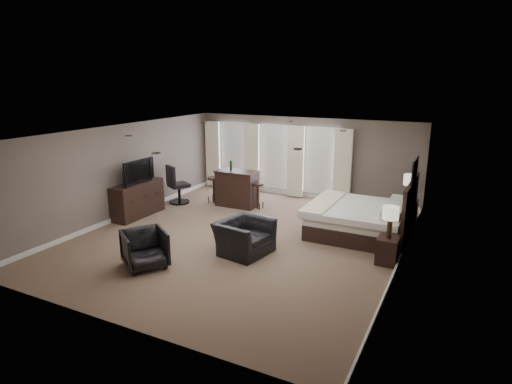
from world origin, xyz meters
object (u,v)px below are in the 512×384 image
at_px(bar_counter, 237,188).
at_px(dresser, 138,199).
at_px(nightstand_near, 388,250).
at_px(bar_stool_left, 214,190).
at_px(desk_chair, 179,184).
at_px(tv, 137,180).
at_px(bed, 363,206).
at_px(armchair_near, 244,231).
at_px(armchair_far, 145,247).
at_px(lamp_near, 390,222).
at_px(nightstand_far, 407,212).
at_px(bar_stool_right, 258,196).
at_px(lamp_far, 410,188).

bearing_deg(bar_counter, dresser, -134.03).
height_order(nightstand_near, dresser, dresser).
relative_size(dresser, bar_stool_left, 2.01).
bearing_deg(desk_chair, tv, 108.55).
bearing_deg(bed, nightstand_near, -58.46).
relative_size(nightstand_near, armchair_near, 0.49).
bearing_deg(armchair_far, bar_counter, 39.69).
relative_size(dresser, desk_chair, 1.36).
xyz_separation_m(lamp_near, armchair_far, (-4.47, -2.46, -0.48)).
xyz_separation_m(dresser, bar_stool_left, (1.22, 2.08, -0.07)).
height_order(armchair_far, desk_chair, desk_chair).
xyz_separation_m(armchair_far, bar_counter, (-0.41, 4.67, 0.12)).
distance_m(nightstand_far, bar_stool_left, 5.75).
relative_size(bed, bar_counter, 1.86).
relative_size(tv, bar_counter, 0.91).
relative_size(armchair_near, armchair_far, 1.34).
bearing_deg(bed, nightstand_far, 58.46).
bearing_deg(dresser, armchair_far, -46.27).
height_order(lamp_near, armchair_far, lamp_near).
bearing_deg(lamp_near, armchair_far, -151.11).
relative_size(nightstand_near, desk_chair, 0.47).
xyz_separation_m(dresser, bar_stool_right, (2.73, 2.13, -0.09)).
bearing_deg(bar_stool_left, lamp_near, -20.91).
bearing_deg(tv, desk_chair, -9.66).
relative_size(nightstand_near, dresser, 0.34).
bearing_deg(bar_counter, lamp_far, 8.07).
bearing_deg(lamp_far, tv, -157.96).
xyz_separation_m(bed, bar_stool_left, (-4.81, 0.73, -0.34)).
height_order(dresser, armchair_far, dresser).
xyz_separation_m(nightstand_far, tv, (-6.92, -2.80, 0.73)).
xyz_separation_m(tv, desk_chair, (0.27, 1.57, -0.43)).
bearing_deg(bar_stool_right, lamp_near, -28.02).
xyz_separation_m(nightstand_far, lamp_near, (0.00, -2.90, 0.60)).
bearing_deg(bar_stool_left, nightstand_near, -20.91).
bearing_deg(armchair_near, armchair_far, 146.38).
xyz_separation_m(lamp_far, dresser, (-6.92, -2.80, -0.50)).
height_order(bar_counter, bar_stool_left, bar_counter).
relative_size(nightstand_far, lamp_near, 0.93).
bearing_deg(nightstand_near, lamp_far, 90.00).
bearing_deg(armchair_far, armchair_near, -8.77).
xyz_separation_m(armchair_far, bar_stool_left, (-1.24, 4.64, -0.02)).
relative_size(armchair_far, bar_counter, 0.68).
distance_m(armchair_near, bar_stool_right, 3.34).
bearing_deg(lamp_near, bed, 121.54).
distance_m(nightstand_near, armchair_near, 3.11).
xyz_separation_m(nightstand_far, lamp_far, (0.00, 0.00, 0.67)).
distance_m(nightstand_far, armchair_far, 6.98).
bearing_deg(bed, lamp_near, -58.46).
bearing_deg(bar_stool_right, armchair_near, -68.68).
bearing_deg(tv, nightstand_near, -90.82).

